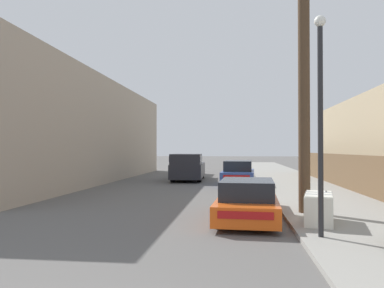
# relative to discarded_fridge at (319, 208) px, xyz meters

# --- Properties ---
(sidewalk_curb) EXTENTS (4.20, 63.00, 0.12)m
(sidewalk_curb) POSITION_rel_discarded_fridge_xyz_m (1.32, 16.00, -0.45)
(sidewalk_curb) COLOR gray
(sidewalk_curb) RESTS_ON ground
(discarded_fridge) EXTENTS (1.04, 1.77, 0.81)m
(discarded_fridge) POSITION_rel_discarded_fridge_xyz_m (0.00, 0.00, 0.00)
(discarded_fridge) COLOR silver
(discarded_fridge) RESTS_ON sidewalk_curb
(parked_sports_car_red) EXTENTS (1.96, 4.72, 1.20)m
(parked_sports_car_red) POSITION_rel_discarded_fridge_xyz_m (-1.88, 0.90, 0.04)
(parked_sports_car_red) COLOR #E05114
(parked_sports_car_red) RESTS_ON ground
(car_parked_mid) EXTENTS (1.97, 4.50, 1.44)m
(car_parked_mid) POSITION_rel_discarded_fridge_xyz_m (-2.11, 11.26, 0.15)
(car_parked_mid) COLOR #2D478C
(car_parked_mid) RESTS_ON ground
(pickup_truck) EXTENTS (2.22, 5.52, 1.79)m
(pickup_truck) POSITION_rel_discarded_fridge_xyz_m (-5.45, 14.42, 0.39)
(pickup_truck) COLOR #232328
(pickup_truck) RESTS_ON ground
(utility_pole) EXTENTS (1.80, 0.36, 8.51)m
(utility_pole) POSITION_rel_discarded_fridge_xyz_m (-0.09, 1.64, 3.94)
(utility_pole) COLOR #4C3826
(utility_pole) RESTS_ON sidewalk_curb
(street_lamp) EXTENTS (0.26, 0.26, 5.02)m
(street_lamp) POSITION_rel_discarded_fridge_xyz_m (-0.30, -1.67, 2.50)
(street_lamp) COLOR #232326
(street_lamp) RESTS_ON sidewalk_curb
(wooden_fence) EXTENTS (0.08, 31.05, 1.72)m
(wooden_fence) POSITION_rel_discarded_fridge_xyz_m (3.27, 7.09, 0.47)
(wooden_fence) COLOR brown
(wooden_fence) RESTS_ON sidewalk_curb
(building_left_block) EXTENTS (7.00, 24.54, 6.52)m
(building_left_block) POSITION_rel_discarded_fridge_xyz_m (-13.54, 13.45, 2.75)
(building_left_block) COLOR tan
(building_left_block) RESTS_ON ground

